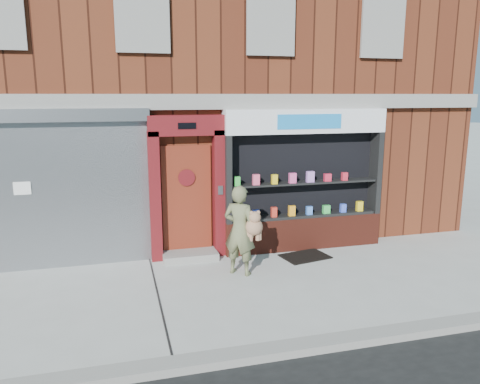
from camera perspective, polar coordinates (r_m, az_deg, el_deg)
name	(u,v)px	position (r m, az deg, el deg)	size (l,w,h in m)	color
ground	(249,288)	(8.28, 1.05, -11.61)	(80.00, 80.00, 0.00)	#9E9E99
curb	(295,348)	(6.44, 6.67, -18.40)	(60.00, 0.30, 0.12)	gray
building	(189,68)	(13.48, -6.22, 14.75)	(12.00, 8.16, 8.00)	#4C1F11
shutter_bay	(68,179)	(9.40, -20.24, 1.45)	(3.10, 0.30, 3.04)	gray
red_door_bay	(187,188)	(9.44, -6.44, 0.53)	(1.52, 0.58, 2.90)	#5A0F13
pharmacy_bay	(304,186)	(10.08, 7.77, 0.73)	(3.50, 0.41, 3.00)	#5F2116
woman	(241,230)	(8.61, 0.14, -4.63)	(0.77, 0.70, 1.69)	#636643
doormat	(305,256)	(9.84, 7.93, -7.78)	(0.94, 0.66, 0.02)	black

